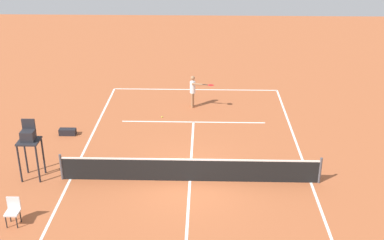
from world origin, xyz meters
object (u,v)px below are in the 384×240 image
Objects in this scene: player_serving at (194,89)px; tennis_ball at (162,117)px; courtside_chair_near at (13,210)px; umpire_chair at (29,140)px; equipment_bag at (68,132)px.

tennis_ball is (1.54, 1.41, -0.98)m from player_serving.
courtside_chair_near is (5.74, 10.37, -0.48)m from player_serving.
umpire_chair is 3.17× the size of equipment_bag.
equipment_bag is (-0.01, -6.87, -0.38)m from courtside_chair_near.
player_serving reaches higher than equipment_bag.
player_serving is 6.77m from equipment_bag.
umpire_chair is (6.06, 7.34, 0.59)m from player_serving.
player_serving is 2.31m from tennis_ball.
player_serving is at bearing -148.49° from equipment_bag.
courtside_chair_near is at bearing -19.57° from player_serving.
tennis_ball is 0.09× the size of equipment_bag.
courtside_chair_near reaches higher than tennis_ball.
equipment_bag is at bearing 26.62° from tennis_ball.
equipment_bag is at bearing -49.11° from player_serving.
umpire_chair is at bearing 84.99° from equipment_bag.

